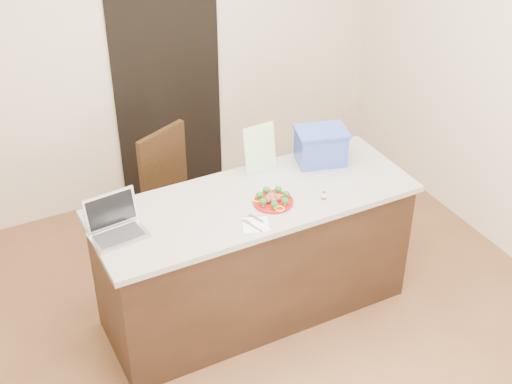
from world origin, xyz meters
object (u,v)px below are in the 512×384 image
chair (170,190)px  laptop (115,223)px  island (255,256)px  plate (273,202)px  blue_box (321,146)px  yogurt_bottle (324,197)px  napkin (256,225)px

chair → laptop: bearing=-152.7°
island → plate: plate is taller
laptop → chair: (0.62, 0.79, -0.41)m
island → blue_box: (0.60, 0.19, 0.58)m
plate → island: bearing=128.6°
yogurt_bottle → blue_box: 0.48m
napkin → laptop: (-0.75, 0.32, 0.06)m
yogurt_bottle → laptop: 1.28m
island → yogurt_bottle: yogurt_bottle is taller
yogurt_bottle → chair: chair is taller
island → yogurt_bottle: (0.37, -0.22, 0.48)m
plate → chair: (-0.34, 0.95, -0.36)m
plate → blue_box: 0.61m
napkin → chair: 1.17m
blue_box → chair: (-0.86, 0.66, -0.48)m
blue_box → chair: blue_box is taller
island → napkin: 0.54m
napkin → blue_box: bearing=32.1°
plate → chair: size_ratio=0.25×
plate → laptop: size_ratio=0.75×
yogurt_bottle → blue_box: blue_box is taller
island → blue_box: blue_box is taller
yogurt_bottle → blue_box: size_ratio=0.17×
laptop → blue_box: 1.49m
plate → laptop: bearing=170.6°
island → laptop: size_ratio=6.11×
island → blue_box: bearing=17.9°
island → plate: size_ratio=8.20×
island → plate: bearing=-51.4°
island → chair: 0.89m
laptop → island: bearing=-9.7°
plate → napkin: size_ratio=1.64×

